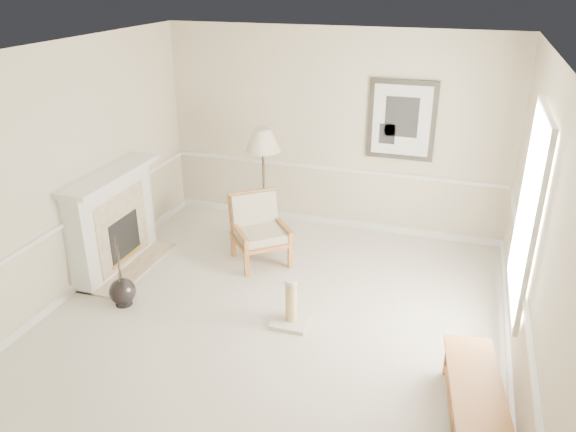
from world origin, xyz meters
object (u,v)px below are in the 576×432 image
(floor_lamp, at_px, (263,143))
(scratching_post, at_px, (291,310))
(floor_vase, at_px, (123,292))
(armchair, at_px, (258,226))
(bench, at_px, (475,402))

(floor_lamp, relative_size, scratching_post, 2.83)
(floor_vase, xyz_separation_m, floor_lamp, (0.90, 2.33, 1.21))
(armchair, relative_size, bench, 0.65)
(armchair, xyz_separation_m, bench, (2.80, -2.31, -0.20))
(armchair, xyz_separation_m, floor_lamp, (-0.20, 0.78, 0.89))
(bench, height_order, scratching_post, scratching_post)
(floor_lamp, height_order, scratching_post, floor_lamp)
(bench, bearing_deg, scratching_post, 152.86)
(bench, bearing_deg, floor_vase, 169.05)
(armchair, bearing_deg, scratching_post, -95.88)
(floor_lamp, xyz_separation_m, bench, (3.01, -3.08, -1.10))
(floor_vase, xyz_separation_m, armchair, (1.11, 1.55, 0.32))
(floor_lamp, bearing_deg, bench, -45.72)
(scratching_post, bearing_deg, floor_lamp, 117.18)
(floor_vase, bearing_deg, scratching_post, 6.76)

